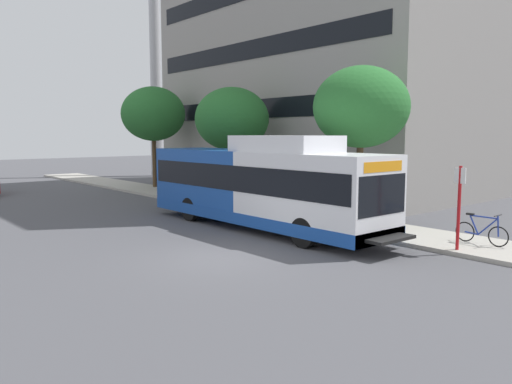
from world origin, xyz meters
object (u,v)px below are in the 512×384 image
at_px(street_tree_far_block, 153,114).
at_px(street_tree_mid_block, 232,119).
at_px(bus_stop_sign_pole, 459,201).
at_px(transit_bus, 260,185).
at_px(street_tree_near_stop, 361,107).
at_px(bicycle_parked, 481,231).

bearing_deg(street_tree_far_block, street_tree_mid_block, -90.19).
distance_m(bus_stop_sign_pole, street_tree_far_block, 23.19).
xyz_separation_m(transit_bus, street_tree_far_block, (3.99, 15.65, 3.35)).
bearing_deg(transit_bus, street_tree_near_stop, -27.37).
relative_size(transit_bus, street_tree_far_block, 1.82).
xyz_separation_m(bicycle_parked, street_tree_mid_block, (0.75, 14.25, 3.95)).
relative_size(transit_bus, bicycle_parked, 6.96).
distance_m(bicycle_parked, street_tree_far_block, 23.39).
bearing_deg(bus_stop_sign_pole, transit_bus, 104.50).
bearing_deg(bus_stop_sign_pole, street_tree_mid_block, 81.54).
distance_m(street_tree_near_stop, street_tree_mid_block, 8.88).
xyz_separation_m(bus_stop_sign_pole, street_tree_far_block, (2.13, 22.84, 3.40)).
distance_m(bus_stop_sign_pole, street_tree_mid_block, 14.58).
xyz_separation_m(bus_stop_sign_pole, bicycle_parked, (1.35, -0.10, -1.09)).
height_order(bicycle_parked, street_tree_mid_block, street_tree_mid_block).
height_order(transit_bus, bus_stop_sign_pole, transit_bus).
xyz_separation_m(transit_bus, bus_stop_sign_pole, (1.86, -7.19, -0.05)).
height_order(transit_bus, bicycle_parked, transit_bus).
relative_size(street_tree_mid_block, street_tree_far_block, 0.90).
xyz_separation_m(bicycle_parked, street_tree_near_stop, (0.50, 5.38, 4.21)).
bearing_deg(street_tree_mid_block, bicycle_parked, -93.03).
relative_size(bus_stop_sign_pole, street_tree_far_block, 0.39).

